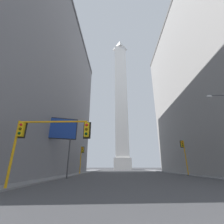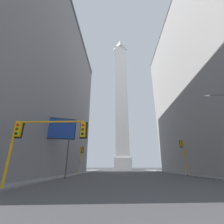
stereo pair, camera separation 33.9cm
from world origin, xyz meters
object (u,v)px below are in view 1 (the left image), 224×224
(obelisk, at_px, (121,97))
(billboard_sign, at_px, (59,130))
(traffic_light_mid_right, at_px, (184,152))
(traffic_light_mid_left, at_px, (82,156))
(traffic_light_near_left, at_px, (43,135))

(obelisk, height_order, billboard_sign, obelisk)
(traffic_light_mid_right, xyz_separation_m, traffic_light_mid_left, (-20.21, 3.65, -0.40))
(traffic_light_near_left, relative_size, traffic_light_mid_right, 0.94)
(traffic_light_near_left, height_order, traffic_light_mid_right, traffic_light_mid_right)
(obelisk, distance_m, traffic_light_near_left, 76.17)
(billboard_sign, bearing_deg, traffic_light_mid_right, 22.08)
(billboard_sign, bearing_deg, traffic_light_near_left, -74.83)
(traffic_light_near_left, relative_size, billboard_sign, 0.71)
(obelisk, relative_size, traffic_light_mid_right, 12.86)
(traffic_light_mid_right, relative_size, traffic_light_mid_left, 1.11)
(traffic_light_near_left, bearing_deg, obelisk, 82.93)
(obelisk, xyz_separation_m, traffic_light_mid_right, (9.99, -48.87, -34.87))
(obelisk, height_order, traffic_light_mid_right, obelisk)
(traffic_light_near_left, height_order, traffic_light_mid_left, traffic_light_mid_left)
(traffic_light_mid_left, bearing_deg, traffic_light_mid_right, -10.24)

